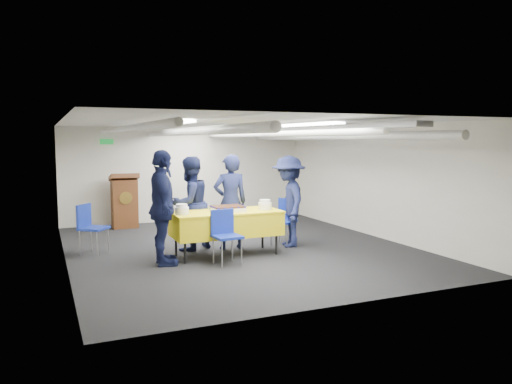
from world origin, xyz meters
The scene contains 14 objects.
ground centered at (0.00, 0.00, 0.00)m, with size 7.00×7.00×0.00m, color black.
room_shell centered at (0.09, 0.41, 1.81)m, with size 6.00×7.00×2.30m.
serving_table centered at (-0.41, -0.46, 0.56)m, with size 1.88×0.83×0.77m.
sheet_cake centered at (-0.38, -0.46, 0.82)m, with size 0.56×0.43×0.10m.
plate_stack_left centered at (-1.21, -0.51, 0.85)m, with size 0.23×0.23×0.17m.
plate_stack_right centered at (0.30, -0.51, 0.85)m, with size 0.23×0.23×0.17m.
podium centered at (-1.60, 3.05, 0.61)m, with size 0.62×0.53×1.25m.
chair_near centered at (-0.62, -0.98, 0.53)m, with size 0.46×0.46×0.87m.
chair_right centered at (0.95, -0.01, 0.53)m, with size 0.59×0.59×0.87m.
chair_left centered at (-2.57, 0.63, 0.53)m, with size 0.59×0.59×0.87m.
sailor_a centered at (-0.16, 0.02, 0.87)m, with size 0.63×0.41×1.73m, color black.
sailor_b centered at (-0.87, 0.21, 0.85)m, with size 0.82×0.64×1.70m, color black.
sailor_c centered at (-1.57, -0.70, 0.92)m, with size 1.08×0.45×1.84m, color black.
sailor_d centered at (0.92, -0.22, 0.85)m, with size 1.10×0.63×1.70m, color black.
Camera 1 is at (-3.31, -8.47, 2.00)m, focal length 35.00 mm.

